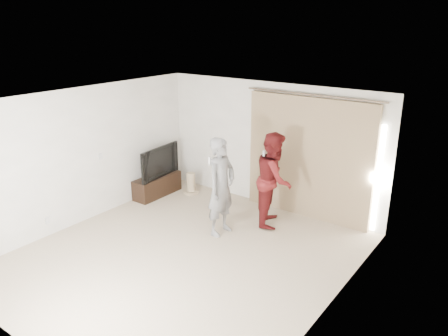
{
  "coord_description": "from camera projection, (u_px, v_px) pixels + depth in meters",
  "views": [
    {
      "loc": [
        4.35,
        -4.81,
        3.77
      ],
      "look_at": [
        -0.05,
        1.2,
        1.22
      ],
      "focal_mm": 35.0,
      "sensor_mm": 36.0,
      "label": 1
    }
  ],
  "objects": [
    {
      "name": "floor",
      "position": [
        184.0,
        256.0,
        7.32
      ],
      "size": [
        5.5,
        5.5,
        0.0
      ],
      "primitive_type": "plane",
      "color": "#BAA98C",
      "rests_on": "ground"
    },
    {
      "name": "curtain",
      "position": [
        309.0,
        158.0,
        8.47
      ],
      "size": [
        2.8,
        0.11,
        2.46
      ],
      "color": "#93795A",
      "rests_on": "ground"
    },
    {
      "name": "wall_left",
      "position": [
        83.0,
        156.0,
        8.3
      ],
      "size": [
        0.04,
        5.5,
        2.6
      ],
      "color": "beige",
      "rests_on": "ground"
    },
    {
      "name": "tv_console",
      "position": [
        157.0,
        185.0,
        9.81
      ],
      "size": [
        0.41,
        1.17,
        0.45
      ],
      "primitive_type": "cube",
      "color": "black",
      "rests_on": "ground"
    },
    {
      "name": "person_woman",
      "position": [
        274.0,
        179.0,
        8.25
      ],
      "size": [
        0.98,
        1.08,
        1.81
      ],
      "color": "#571314",
      "rests_on": "ground"
    },
    {
      "name": "scratching_post",
      "position": [
        191.0,
        185.0,
        9.93
      ],
      "size": [
        0.36,
        0.36,
        0.48
      ],
      "color": "tan",
      "rests_on": "ground"
    },
    {
      "name": "wall_back",
      "position": [
        270.0,
        145.0,
        9.0
      ],
      "size": [
        5.0,
        0.04,
        2.6
      ],
      "primitive_type": "cube",
      "color": "beige",
      "rests_on": "ground"
    },
    {
      "name": "tv",
      "position": [
        156.0,
        161.0,
        9.62
      ],
      "size": [
        0.26,
        1.21,
        0.69
      ],
      "primitive_type": "imported",
      "rotation": [
        0.0,
        0.0,
        1.66
      ],
      "color": "black",
      "rests_on": "tv_console"
    },
    {
      "name": "ceiling",
      "position": [
        179.0,
        102.0,
        6.48
      ],
      "size": [
        5.0,
        5.5,
        0.01
      ],
      "primitive_type": "cube",
      "color": "white",
      "rests_on": "wall_back"
    },
    {
      "name": "person_man",
      "position": [
        221.0,
        187.0,
        7.85
      ],
      "size": [
        0.44,
        0.66,
        1.82
      ],
      "color": "slate",
      "rests_on": "ground"
    }
  ]
}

